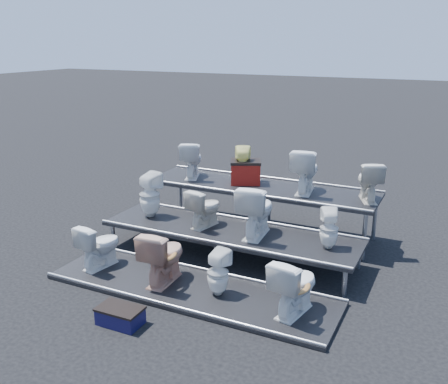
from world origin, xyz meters
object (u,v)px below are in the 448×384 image
at_px(toilet_7, 329,229).
at_px(toilet_2, 218,273).
at_px(toilet_3, 295,285).
at_px(toilet_11, 369,181).
at_px(red_crate, 245,173).
at_px(toilet_4, 150,195).
at_px(toilet_5, 205,207).
at_px(step_stool, 120,317).
at_px(toilet_0, 99,245).
at_px(toilet_1, 163,255).
at_px(toilet_10, 305,170).
at_px(toilet_8, 192,159).
at_px(toilet_9, 243,165).
at_px(toilet_6, 256,210).

bearing_deg(toilet_7, toilet_2, 27.69).
distance_m(toilet_3, toilet_11, 2.73).
bearing_deg(red_crate, toilet_4, -155.61).
height_order(toilet_5, toilet_7, toilet_5).
height_order(toilet_2, step_stool, toilet_2).
bearing_deg(toilet_7, step_stool, 30.30).
distance_m(toilet_0, toilet_1, 1.15).
distance_m(toilet_0, red_crate, 3.02).
height_order(toilet_3, toilet_7, toilet_7).
height_order(toilet_3, toilet_10, toilet_10).
distance_m(toilet_5, toilet_11, 2.72).
relative_size(toilet_3, step_stool, 1.40).
bearing_deg(red_crate, toilet_11, -26.34).
distance_m(toilet_4, toilet_10, 2.71).
distance_m(toilet_7, toilet_11, 1.40).
height_order(toilet_8, toilet_10, toilet_10).
bearing_deg(step_stool, toilet_1, 92.44).
xyz_separation_m(toilet_5, toilet_9, (0.10, 1.30, 0.42)).
bearing_deg(toilet_11, toilet_3, 59.55).
distance_m(toilet_2, toilet_7, 1.79).
xyz_separation_m(toilet_7, toilet_8, (-3.03, 1.30, 0.44)).
relative_size(toilet_1, toilet_5, 1.25).
xyz_separation_m(toilet_0, toilet_9, (1.23, 2.60, 0.79)).
bearing_deg(toilet_10, toilet_5, 38.20).
xyz_separation_m(toilet_11, step_stool, (-2.27, -3.71, -1.10)).
bearing_deg(toilet_5, toilet_0, 61.33).
relative_size(toilet_6, red_crate, 1.58).
bearing_deg(toilet_11, red_crate, -23.91).
distance_m(toilet_2, red_crate, 2.86).
bearing_deg(toilet_4, step_stool, 124.81).
bearing_deg(toilet_10, step_stool, 64.91).
distance_m(toilet_5, toilet_9, 1.37).
bearing_deg(toilet_6, toilet_5, -4.67).
bearing_deg(toilet_1, toilet_9, -94.31).
xyz_separation_m(toilet_8, toilet_10, (2.24, 0.00, 0.04)).
distance_m(toilet_9, red_crate, 0.17).
height_order(toilet_0, toilet_11, toilet_11).
xyz_separation_m(toilet_6, toilet_9, (-0.81, 1.30, 0.33)).
bearing_deg(red_crate, toilet_6, -84.86).
distance_m(toilet_0, toilet_9, 2.98).
bearing_deg(toilet_8, toilet_5, 105.42).
bearing_deg(toilet_2, toilet_3, -170.50).
bearing_deg(toilet_11, toilet_1, 25.97).
bearing_deg(toilet_0, toilet_4, -83.09).
bearing_deg(red_crate, toilet_0, -139.72).
relative_size(toilet_1, toilet_4, 1.03).
xyz_separation_m(toilet_5, red_crate, (0.13, 1.37, 0.27)).
bearing_deg(toilet_6, toilet_7, 175.33).
distance_m(toilet_0, toilet_11, 4.42).
bearing_deg(toilet_8, toilet_6, 124.01).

